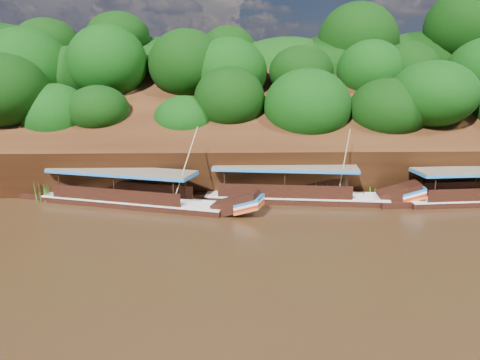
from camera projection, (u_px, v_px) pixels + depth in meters
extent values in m
plane|color=black|center=(322.00, 241.00, 26.41)|extent=(160.00, 160.00, 0.00)
cube|color=black|center=(287.00, 140.00, 41.22)|extent=(120.00, 16.12, 13.64)
cube|color=black|center=(275.00, 159.00, 51.74)|extent=(120.00, 24.00, 12.00)
ellipsoid|color=#103F0A|center=(219.00, 142.00, 40.06)|extent=(18.00, 8.00, 6.40)
ellipsoid|color=#103F0A|center=(279.00, 74.00, 46.76)|extent=(24.00, 11.00, 8.40)
cube|color=black|center=(295.00, 201.00, 34.58)|extent=(13.44, 4.14, 0.99)
cube|color=silver|center=(296.00, 195.00, 34.48)|extent=(13.45, 4.22, 0.11)
cube|color=black|center=(400.00, 194.00, 33.68)|extent=(3.35, 2.22, 1.86)
cube|color=#1C67B7|center=(412.00, 190.00, 33.53)|extent=(1.86, 2.09, 0.68)
cube|color=#A82512|center=(411.00, 195.00, 33.61)|extent=(1.86, 2.09, 0.68)
cube|color=brown|center=(285.00, 166.00, 34.07)|extent=(10.64, 4.13, 0.13)
cube|color=#1C67B7|center=(285.00, 168.00, 34.10)|extent=(10.64, 4.13, 0.20)
cylinder|color=tan|center=(344.00, 164.00, 32.94)|extent=(0.50, 0.93, 5.00)
cube|color=black|center=(134.00, 205.00, 33.50)|extent=(13.78, 6.49, 0.94)
cube|color=silver|center=(133.00, 199.00, 33.40)|extent=(13.80, 6.56, 0.10)
cube|color=black|center=(237.00, 204.00, 31.19)|extent=(3.61, 2.65, 1.85)
cube|color=#1C67B7|center=(249.00, 201.00, 30.88)|extent=(2.16, 2.23, 0.69)
cube|color=#A82512|center=(249.00, 206.00, 30.96)|extent=(2.16, 2.23, 0.69)
cube|color=brown|center=(121.00, 171.00, 33.17)|extent=(11.06, 5.88, 0.13)
cube|color=#1C67B7|center=(121.00, 172.00, 33.20)|extent=(11.06, 5.88, 0.19)
cylinder|color=tan|center=(185.00, 165.00, 31.43)|extent=(1.79, 1.24, 5.11)
cone|color=#2A6118|center=(44.00, 191.00, 34.51)|extent=(1.50, 1.50, 1.59)
cone|color=#2A6118|center=(142.00, 184.00, 35.40)|extent=(1.50, 1.50, 2.08)
cone|color=#2A6118|center=(232.00, 191.00, 34.89)|extent=(1.50, 1.50, 1.36)
cone|color=#2A6118|center=(324.00, 188.00, 35.37)|extent=(1.50, 1.50, 1.50)
cone|color=#2A6118|center=(375.00, 181.00, 36.07)|extent=(1.50, 1.50, 2.28)
cone|color=#2A6118|center=(470.00, 186.00, 35.83)|extent=(1.50, 1.50, 1.57)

